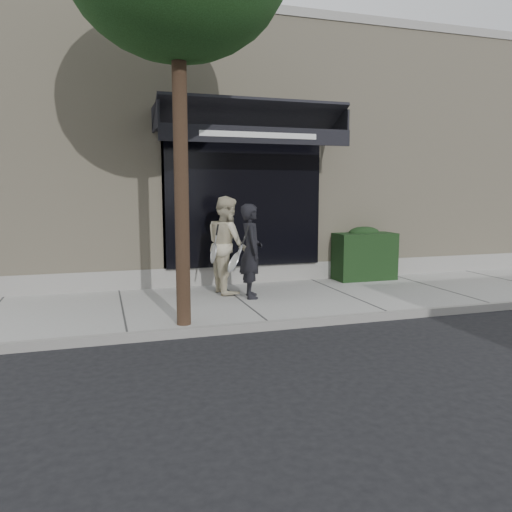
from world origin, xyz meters
name	(u,v)px	position (x,y,z in m)	size (l,w,h in m)	color
ground	(343,299)	(0.00, 0.00, 0.00)	(80.00, 80.00, 0.00)	black
sidewalk	(344,296)	(0.00, 0.00, 0.06)	(20.00, 3.00, 0.12)	#979692
curb	(389,315)	(0.00, -1.55, 0.07)	(20.00, 0.10, 0.14)	gray
building_facade	(262,164)	(-0.01, 4.96, 2.74)	(14.30, 8.04, 5.64)	#C1B293
hedge	(363,254)	(1.10, 1.25, 0.66)	(1.30, 0.70, 1.14)	black
pedestrian_front	(251,251)	(-1.76, 0.15, 0.96)	(0.74, 0.77, 1.67)	black
pedestrian_back	(227,245)	(-2.06, 0.71, 1.02)	(0.81, 0.94, 1.80)	beige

